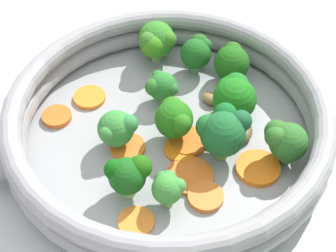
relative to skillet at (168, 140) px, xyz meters
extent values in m
plane|color=#B3B7B9|center=(0.00, 0.00, -0.01)|extent=(4.00, 4.00, 0.00)
cylinder|color=#939699|center=(0.00, 0.00, 0.00)|extent=(0.31, 0.31, 0.01)
torus|color=gray|center=(0.00, 0.00, 0.02)|extent=(0.34, 0.34, 0.02)
torus|color=gray|center=(0.00, 0.00, 0.04)|extent=(0.34, 0.34, 0.02)
sphere|color=#919499|center=(-0.13, -0.08, 0.01)|extent=(0.01, 0.01, 0.01)
sphere|color=#97989D|center=(-0.08, -0.13, 0.01)|extent=(0.01, 0.01, 0.01)
cylinder|color=orange|center=(0.02, -0.11, 0.01)|extent=(0.04, 0.04, 0.00)
cylinder|color=orange|center=(0.04, -0.04, 0.01)|extent=(0.07, 0.07, 0.00)
cylinder|color=orange|center=(-0.03, -0.03, 0.01)|extent=(0.05, 0.05, 0.00)
cylinder|color=orange|center=(0.10, 0.00, 0.01)|extent=(0.05, 0.05, 0.01)
cylinder|color=orange|center=(-0.12, -0.03, 0.01)|extent=(0.04, 0.04, 0.01)
cylinder|color=orange|center=(-0.10, 0.01, 0.01)|extent=(0.05, 0.05, 0.00)
cylinder|color=orange|center=(0.02, -0.01, 0.01)|extent=(0.04, 0.04, 0.00)
cylinder|color=orange|center=(0.02, 0.00, 0.01)|extent=(0.04, 0.04, 0.01)
cylinder|color=orange|center=(0.07, -0.06, 0.01)|extent=(0.04, 0.04, 0.01)
cylinder|color=#7BA452|center=(0.02, 0.11, 0.01)|extent=(0.01, 0.01, 0.01)
sphere|color=#1B5814|center=(0.02, 0.11, 0.03)|extent=(0.04, 0.04, 0.04)
sphere|color=#135C0A|center=(0.01, 0.12, 0.03)|extent=(0.02, 0.02, 0.02)
sphere|color=#215516|center=(0.02, 0.12, 0.04)|extent=(0.02, 0.02, 0.02)
cylinder|color=#6F9D50|center=(0.05, 0.06, 0.01)|extent=(0.01, 0.01, 0.01)
sphere|color=#1A6A17|center=(0.05, 0.06, 0.03)|extent=(0.05, 0.05, 0.05)
sphere|color=#107013|center=(0.04, 0.07, 0.04)|extent=(0.02, 0.02, 0.02)
sphere|color=#17651E|center=(0.04, 0.07, 0.04)|extent=(0.03, 0.03, 0.03)
sphere|color=#1B7212|center=(0.04, 0.07, 0.04)|extent=(0.03, 0.03, 0.03)
cylinder|color=#729659|center=(-0.03, 0.04, 0.01)|extent=(0.01, 0.01, 0.01)
sphere|color=#257028|center=(-0.03, 0.04, 0.03)|extent=(0.03, 0.03, 0.03)
sphere|color=#2C6824|center=(-0.04, 0.03, 0.03)|extent=(0.02, 0.02, 0.02)
sphere|color=#2A6C2F|center=(-0.02, 0.04, 0.03)|extent=(0.01, 0.01, 0.01)
sphere|color=#247228|center=(-0.04, 0.05, 0.03)|extent=(0.02, 0.02, 0.02)
cylinder|color=#5C8E56|center=(-0.02, 0.11, 0.01)|extent=(0.01, 0.01, 0.02)
sphere|color=#19591B|center=(-0.02, 0.11, 0.03)|extent=(0.04, 0.04, 0.04)
sphere|color=#1F5318|center=(-0.02, 0.12, 0.04)|extent=(0.02, 0.02, 0.02)
sphere|color=#1F5521|center=(-0.01, 0.12, 0.04)|extent=(0.02, 0.02, 0.02)
cylinder|color=#85B563|center=(-0.07, 0.10, 0.02)|extent=(0.01, 0.01, 0.02)
sphere|color=#2F7822|center=(-0.07, 0.10, 0.04)|extent=(0.04, 0.04, 0.04)
sphere|color=#32731C|center=(-0.05, 0.10, 0.04)|extent=(0.02, 0.02, 0.02)
sphere|color=#366E24|center=(-0.07, 0.09, 0.04)|extent=(0.02, 0.02, 0.02)
sphere|color=#357F18|center=(-0.07, 0.09, 0.04)|extent=(0.03, 0.03, 0.03)
cylinder|color=#679050|center=(-0.04, -0.03, 0.01)|extent=(0.02, 0.02, 0.01)
sphere|color=#358235|center=(-0.04, -0.03, 0.03)|extent=(0.04, 0.04, 0.04)
sphere|color=#317F3D|center=(-0.03, -0.03, 0.04)|extent=(0.02, 0.02, 0.02)
sphere|color=#3C8739|center=(-0.04, -0.05, 0.04)|extent=(0.02, 0.02, 0.02)
cylinder|color=#6E9447|center=(0.04, -0.08, 0.01)|extent=(0.01, 0.01, 0.02)
sphere|color=#3A8733|center=(0.04, -0.08, 0.03)|extent=(0.03, 0.03, 0.03)
sphere|color=#398A3A|center=(0.04, -0.07, 0.03)|extent=(0.02, 0.02, 0.02)
sphere|color=#3F8D3D|center=(0.05, -0.07, 0.03)|extent=(0.01, 0.01, 0.01)
sphere|color=#387D3A|center=(0.03, -0.07, 0.03)|extent=(0.02, 0.02, 0.02)
cylinder|color=#74954F|center=(0.06, 0.00, 0.02)|extent=(0.01, 0.01, 0.02)
sphere|color=#195A28|center=(0.06, 0.00, 0.04)|extent=(0.05, 0.05, 0.05)
sphere|color=#125A22|center=(0.05, 0.02, 0.05)|extent=(0.02, 0.02, 0.02)
sphere|color=#1F6428|center=(0.04, 0.00, 0.04)|extent=(0.03, 0.03, 0.03)
sphere|color=#19532F|center=(0.07, 0.02, 0.05)|extent=(0.02, 0.02, 0.02)
cylinder|color=#6F8C51|center=(0.01, 0.00, 0.02)|extent=(0.01, 0.01, 0.02)
sphere|color=#216715|center=(0.01, 0.00, 0.04)|extent=(0.04, 0.04, 0.04)
sphere|color=#276A18|center=(0.00, 0.01, 0.04)|extent=(0.02, 0.02, 0.02)
sphere|color=#266916|center=(0.02, -0.01, 0.04)|extent=(0.02, 0.02, 0.02)
cylinder|color=#5D924E|center=(0.12, 0.02, 0.02)|extent=(0.01, 0.01, 0.02)
sphere|color=#2A6525|center=(0.12, 0.02, 0.04)|extent=(0.04, 0.04, 0.04)
sphere|color=#2B6122|center=(0.11, 0.02, 0.04)|extent=(0.02, 0.02, 0.02)
sphere|color=#316F27|center=(0.11, 0.02, 0.04)|extent=(0.02, 0.02, 0.02)
cylinder|color=#83B565|center=(0.00, -0.08, 0.01)|extent=(0.01, 0.01, 0.02)
sphere|color=#165516|center=(0.00, -0.08, 0.03)|extent=(0.04, 0.04, 0.04)
sphere|color=#0D530D|center=(-0.01, -0.09, 0.04)|extent=(0.02, 0.02, 0.02)
sphere|color=#1D5A0D|center=(0.01, -0.07, 0.04)|extent=(0.02, 0.02, 0.02)
ellipsoid|color=brown|center=(0.07, 0.04, 0.01)|extent=(0.03, 0.04, 0.01)
ellipsoid|color=olive|center=(0.02, 0.07, 0.01)|extent=(0.03, 0.02, 0.01)
camera|label=1|loc=(0.18, -0.35, 0.45)|focal=60.00mm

